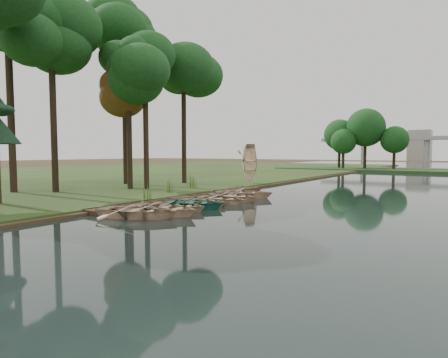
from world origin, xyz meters
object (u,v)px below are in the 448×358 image
Objects in this scene: boardwalk at (192,198)px; rowboat_0 at (138,209)px; rowboat_1 at (164,207)px; stored_rowboat at (250,179)px; rowboat_2 at (177,205)px.

rowboat_0 is (2.36, -7.05, 0.32)m from boardwalk.
rowboat_0 is 1.02× the size of rowboat_1.
boardwalk is 3.99× the size of rowboat_0.
rowboat_1 is 1.05× the size of stored_rowboat.
rowboat_0 is at bearing 158.11° from rowboat_1.
rowboat_2 is at bearing 9.39° from rowboat_1.
rowboat_0 is at bearing -149.68° from stored_rowboat.
rowboat_2 is at bearing -23.39° from rowboat_0.
rowboat_0 reaches higher than rowboat_1.
rowboat_0 reaches higher than rowboat_2.
boardwalk is 7.44m from rowboat_0.
rowboat_2 is (0.14, 2.67, -0.07)m from rowboat_0.
rowboat_2 is at bearing -60.25° from boardwalk.
rowboat_1 is (0.45, 1.33, -0.01)m from rowboat_0.
rowboat_0 is at bearing 166.19° from rowboat_2.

